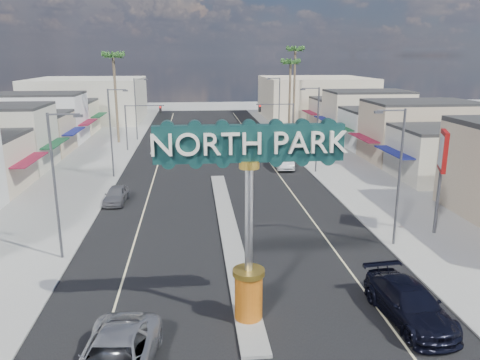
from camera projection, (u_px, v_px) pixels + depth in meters
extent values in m
plane|color=gray|center=(217.00, 175.00, 49.08)|extent=(160.00, 160.00, 0.00)
cube|color=black|center=(217.00, 175.00, 49.08)|extent=(20.00, 120.00, 0.01)
cube|color=gray|center=(229.00, 228.00, 33.68)|extent=(1.30, 30.00, 0.16)
cube|color=gray|center=(80.00, 178.00, 47.70)|extent=(8.00, 120.00, 0.12)
cube|color=gray|center=(346.00, 171.00, 50.43)|extent=(8.00, 120.00, 0.12)
cube|color=beige|center=(19.00, 131.00, 58.46)|extent=(12.00, 42.00, 6.00)
cube|color=#B7B29E|center=(389.00, 125.00, 63.15)|extent=(12.00, 42.00, 6.00)
cube|color=#B7B29E|center=(89.00, 100.00, 89.16)|extent=(20.00, 20.00, 8.00)
cube|color=beige|center=(314.00, 98.00, 93.46)|extent=(20.00, 20.00, 8.00)
cylinder|color=#BD530E|center=(248.00, 296.00, 21.84)|extent=(1.30, 1.30, 2.20)
cylinder|color=gold|center=(249.00, 272.00, 21.52)|extent=(1.50, 1.50, 0.25)
cylinder|color=#B7B7BC|center=(249.00, 220.00, 20.87)|extent=(0.36, 0.36, 4.80)
cylinder|color=gold|center=(249.00, 164.00, 20.21)|extent=(0.90, 0.90, 0.35)
cube|color=#0F2E2D|center=(249.00, 143.00, 19.97)|extent=(8.20, 0.50, 1.60)
cylinder|color=#47474C|center=(126.00, 128.00, 60.69)|extent=(0.18, 0.18, 6.00)
cylinder|color=#47474C|center=(145.00, 106.00, 60.19)|extent=(5.00, 0.12, 0.12)
cube|color=black|center=(160.00, 109.00, 60.51)|extent=(0.32, 0.32, 1.00)
sphere|color=red|center=(160.00, 107.00, 60.26)|extent=(0.22, 0.22, 0.22)
cylinder|color=#47474C|center=(293.00, 126.00, 62.84)|extent=(0.18, 0.18, 6.00)
cylinder|color=#47474C|center=(275.00, 104.00, 61.85)|extent=(5.00, 0.12, 0.12)
cube|color=black|center=(260.00, 108.00, 61.78)|extent=(0.32, 0.32, 1.00)
sphere|color=red|center=(260.00, 106.00, 61.53)|extent=(0.22, 0.22, 0.22)
cylinder|color=#47474C|center=(55.00, 189.00, 27.66)|extent=(0.16, 0.16, 9.00)
cylinder|color=#47474C|center=(64.00, 114.00, 26.62)|extent=(1.80, 0.10, 0.10)
cube|color=#47474C|center=(78.00, 116.00, 26.72)|extent=(0.50, 0.22, 0.15)
cylinder|color=#47474C|center=(111.00, 134.00, 46.89)|extent=(0.16, 0.16, 9.00)
cylinder|color=#47474C|center=(117.00, 90.00, 45.84)|extent=(1.80, 0.10, 0.10)
cube|color=#47474C|center=(125.00, 91.00, 45.95)|extent=(0.50, 0.22, 0.15)
cylinder|color=#47474C|center=(136.00, 110.00, 68.04)|extent=(0.16, 0.16, 9.00)
cylinder|color=#47474C|center=(140.00, 79.00, 66.99)|extent=(1.80, 0.10, 0.10)
cube|color=#47474C|center=(146.00, 80.00, 67.09)|extent=(0.50, 0.22, 0.15)
cylinder|color=#47474C|center=(399.00, 180.00, 29.73)|extent=(0.16, 0.16, 9.00)
cylinder|color=#47474C|center=(391.00, 110.00, 28.51)|extent=(1.80, 0.10, 0.10)
cube|color=#47474C|center=(378.00, 112.00, 28.46)|extent=(0.50, 0.22, 0.15)
cylinder|color=#47474C|center=(317.00, 131.00, 48.96)|extent=(0.16, 0.16, 9.00)
cylinder|color=#47474C|center=(311.00, 88.00, 47.74)|extent=(1.80, 0.10, 0.10)
cube|color=#47474C|center=(303.00, 89.00, 47.69)|extent=(0.50, 0.22, 0.15)
cylinder|color=#47474C|center=(279.00, 108.00, 70.11)|extent=(0.16, 0.16, 9.00)
cylinder|color=#47474C|center=(274.00, 78.00, 68.89)|extent=(1.80, 0.10, 0.10)
cube|color=#47474C|center=(268.00, 79.00, 68.83)|extent=(0.50, 0.22, 0.15)
cylinder|color=brown|center=(116.00, 101.00, 65.49)|extent=(0.36, 0.36, 12.00)
cylinder|color=brown|center=(290.00, 99.00, 73.93)|extent=(0.36, 0.36, 11.00)
cylinder|color=brown|center=(294.00, 90.00, 79.64)|extent=(0.36, 0.36, 13.00)
imported|color=black|center=(409.00, 303.00, 21.99)|extent=(2.96, 6.14, 1.72)
imported|color=slate|center=(116.00, 195.00, 39.66)|extent=(1.96, 4.30, 1.43)
imported|color=silver|center=(284.00, 160.00, 52.00)|extent=(2.16, 5.29, 1.71)
cylinder|color=#47474C|center=(437.00, 202.00, 32.20)|extent=(0.22, 0.22, 4.50)
cube|color=maroon|center=(443.00, 151.00, 31.27)|extent=(1.08, 2.20, 2.70)
cube|color=white|center=(441.00, 151.00, 31.31)|extent=(0.68, 1.68, 2.14)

